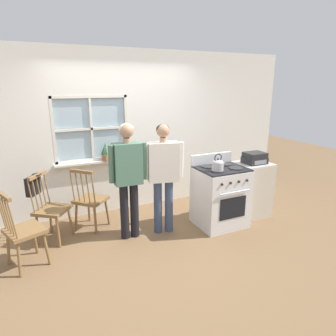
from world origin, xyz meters
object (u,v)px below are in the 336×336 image
(chair_by_window, at_px, (51,210))
(stove, at_px, (220,196))
(person_elderly_left, at_px, (128,172))
(kettle, at_px, (218,165))
(chair_center_cluster, at_px, (90,200))
(handbag, at_px, (33,185))
(potted_plant, at_px, (105,154))
(stereo, at_px, (255,158))
(person_teen_center, at_px, (163,169))
(side_counter, at_px, (251,189))
(chair_near_wall, at_px, (23,231))

(chair_by_window, distance_m, stove, 2.49)
(person_elderly_left, bearing_deg, kettle, -12.02)
(chair_center_cluster, xyz_separation_m, handbag, (-0.75, 0.01, 0.34))
(potted_plant, height_order, stereo, potted_plant)
(chair_center_cluster, bearing_deg, stereo, -148.12)
(person_elderly_left, bearing_deg, person_teen_center, -2.72)
(chair_by_window, bearing_deg, stereo, -63.52)
(handbag, height_order, stereo, stereo)
(potted_plant, relative_size, side_counter, 0.35)
(stereo, bearing_deg, potted_plant, 152.60)
(chair_near_wall, bearing_deg, chair_by_window, -54.35)
(person_elderly_left, height_order, kettle, person_elderly_left)
(chair_center_cluster, relative_size, stove, 0.89)
(chair_by_window, bearing_deg, chair_near_wall, -177.49)
(kettle, bearing_deg, chair_by_window, 162.20)
(chair_by_window, height_order, potted_plant, potted_plant)
(person_teen_center, distance_m, stereo, 1.59)
(chair_near_wall, relative_size, handbag, 3.15)
(stove, bearing_deg, chair_center_cluster, 158.84)
(person_elderly_left, relative_size, stove, 1.52)
(chair_by_window, xyz_separation_m, person_elderly_left, (1.01, -0.39, 0.54))
(handbag, bearing_deg, potted_plant, 22.13)
(chair_center_cluster, distance_m, potted_plant, 0.84)
(person_elderly_left, xyz_separation_m, stove, (1.40, -0.20, -0.51))
(handbag, relative_size, side_counter, 0.34)
(person_teen_center, bearing_deg, side_counter, 10.67)
(person_elderly_left, xyz_separation_m, potted_plant, (-0.07, 0.99, 0.04))
(chair_center_cluster, height_order, potted_plant, potted_plant)
(potted_plant, bearing_deg, chair_center_cluster, -128.75)
(chair_near_wall, relative_size, person_teen_center, 0.60)
(person_teen_center, height_order, side_counter, person_teen_center)
(stove, distance_m, stereo, 0.86)
(person_teen_center, height_order, potted_plant, person_teen_center)
(chair_near_wall, relative_size, chair_center_cluster, 1.00)
(person_elderly_left, xyz_separation_m, person_teen_center, (0.51, -0.05, -0.02))
(kettle, distance_m, side_counter, 1.05)
(side_counter, bearing_deg, person_teen_center, 177.86)
(person_teen_center, relative_size, potted_plant, 5.17)
(chair_by_window, bearing_deg, chair_center_cluster, -41.30)
(chair_center_cluster, xyz_separation_m, potted_plant, (0.38, 0.47, 0.58))
(kettle, relative_size, stereo, 0.73)
(chair_by_window, relative_size, person_teen_center, 0.60)
(potted_plant, bearing_deg, side_counter, -26.97)
(chair_center_cluster, bearing_deg, potted_plant, -82.54)
(person_elderly_left, xyz_separation_m, handbag, (-1.20, 0.53, -0.19))
(potted_plant, bearing_deg, chair_by_window, -147.55)
(chair_by_window, bearing_deg, person_teen_center, -70.22)
(chair_by_window, height_order, side_counter, chair_by_window)
(side_counter, bearing_deg, chair_near_wall, -179.47)
(chair_near_wall, bearing_deg, kettle, -114.96)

